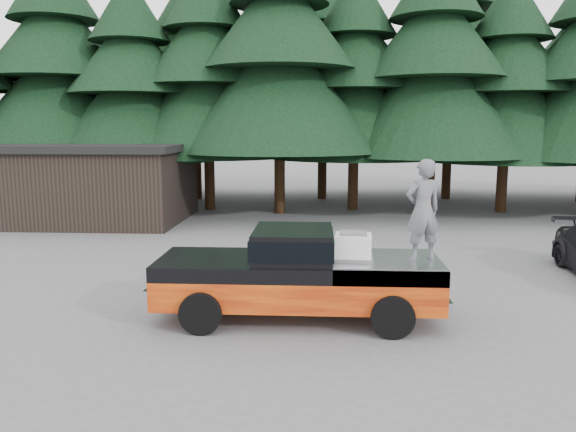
# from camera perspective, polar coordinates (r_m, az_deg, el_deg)

# --- Properties ---
(ground) EXTENTS (120.00, 120.00, 0.00)m
(ground) POSITION_cam_1_polar(r_m,az_deg,el_deg) (12.24, -1.05, -10.03)
(ground) COLOR #4E4E51
(ground) RESTS_ON ground
(pickup_truck) EXTENTS (6.00, 2.04, 1.33)m
(pickup_truck) POSITION_cam_1_polar(r_m,az_deg,el_deg) (11.83, 1.01, -7.32)
(pickup_truck) COLOR #E05F0E
(pickup_truck) RESTS_ON ground
(truck_cab) EXTENTS (1.66, 1.90, 0.59)m
(truck_cab) POSITION_cam_1_polar(r_m,az_deg,el_deg) (11.61, 0.53, -2.76)
(truck_cab) COLOR black
(truck_cab) RESTS_ON pickup_truck
(air_compressor) EXTENTS (0.77, 0.66, 0.50)m
(air_compressor) POSITION_cam_1_polar(r_m,az_deg,el_deg) (11.48, 6.63, -3.18)
(air_compressor) COLOR silver
(air_compressor) RESTS_ON pickup_truck
(man_on_bed) EXTENTS (0.86, 0.70, 2.04)m
(man_on_bed) POSITION_cam_1_polar(r_m,az_deg,el_deg) (11.54, 13.54, 0.58)
(man_on_bed) COLOR #55585C
(man_on_bed) RESTS_ON pickup_truck
(utility_building) EXTENTS (8.40, 6.40, 3.30)m
(utility_building) POSITION_cam_1_polar(r_m,az_deg,el_deg) (25.63, -19.45, 3.28)
(utility_building) COLOR black
(utility_building) RESTS_ON ground
(treeline) EXTENTS (60.15, 16.05, 17.50)m
(treeline) POSITION_cam_1_polar(r_m,az_deg,el_deg) (28.98, 2.44, 16.39)
(treeline) COLOR black
(treeline) RESTS_ON ground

